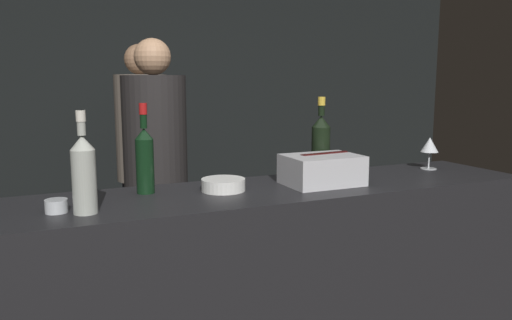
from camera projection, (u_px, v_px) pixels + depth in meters
name	position (u px, v px, depth m)	size (l,w,h in m)	color
wall_back_chalkboard	(141.00, 95.00, 4.21)	(6.40, 0.06, 2.80)	black
bar_counter	(259.00, 310.00, 2.16)	(2.54, 0.54, 1.07)	black
ice_bin_with_bottles	(323.00, 168.00, 2.17)	(0.32, 0.24, 0.13)	silver
bowl_white	(223.00, 184.00, 2.05)	(0.18, 0.18, 0.05)	white
wine_glass	(430.00, 146.00, 2.54)	(0.09, 0.09, 0.16)	silver
candle_votive	(56.00, 206.00, 1.71)	(0.08, 0.08, 0.05)	silver
white_wine_bottle	(84.00, 172.00, 1.68)	(0.08, 0.08, 0.35)	#B2B7AD
red_wine_bottle_burgundy	(145.00, 157.00, 1.99)	(0.07, 0.07, 0.36)	black
champagne_bottle	(321.00, 143.00, 2.38)	(0.09, 0.09, 0.37)	black
person_in_hoodie	(156.00, 173.00, 2.95)	(0.37, 0.37, 1.76)	black
person_blond_tee	(143.00, 156.00, 3.56)	(0.36, 0.36, 1.77)	black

